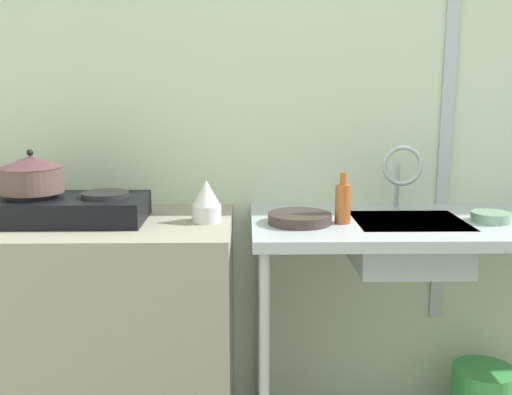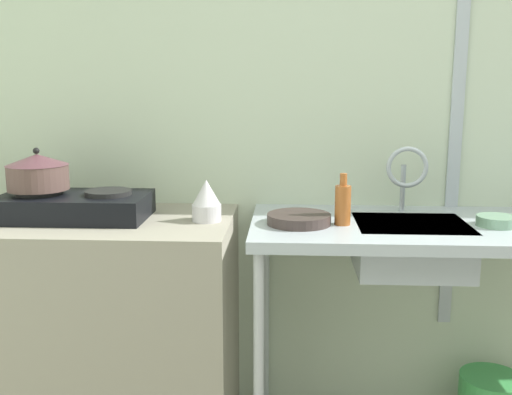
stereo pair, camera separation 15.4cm
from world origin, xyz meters
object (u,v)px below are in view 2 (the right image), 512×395
(sink_basin, at_px, (410,247))
(small_bowl_on_drainboard, at_px, (497,221))
(percolator, at_px, (207,201))
(stove, at_px, (74,206))
(pot_on_left_burner, at_px, (38,172))
(faucet, at_px, (407,170))
(frying_pan, at_px, (299,219))
(bottle_by_sink, at_px, (343,204))

(sink_basin, relative_size, small_bowl_on_drainboard, 2.82)
(percolator, bearing_deg, small_bowl_on_drainboard, -1.10)
(stove, xyz_separation_m, pot_on_left_burner, (-0.13, -0.00, 0.13))
(small_bowl_on_drainboard, bearing_deg, faucet, 149.79)
(frying_pan, relative_size, bottle_by_sink, 1.24)
(stove, height_order, sink_basin, stove)
(sink_basin, xyz_separation_m, frying_pan, (-0.41, -0.04, 0.11))
(pot_on_left_burner, height_order, faucet, same)
(frying_pan, bearing_deg, pot_on_left_burner, 177.32)
(pot_on_left_burner, relative_size, bottle_by_sink, 1.22)
(pot_on_left_burner, relative_size, faucet, 0.86)
(sink_basin, distance_m, frying_pan, 0.42)
(stove, height_order, bottle_by_sink, bottle_by_sink)
(stove, xyz_separation_m, small_bowl_on_drainboard, (1.54, -0.03, -0.03))
(stove, distance_m, percolator, 0.50)
(pot_on_left_burner, bearing_deg, small_bowl_on_drainboard, -1.18)
(percolator, bearing_deg, faucet, 11.31)
(stove, distance_m, sink_basin, 1.25)
(pot_on_left_burner, height_order, small_bowl_on_drainboard, pot_on_left_burner)
(bottle_by_sink, bearing_deg, sink_basin, 8.48)
(sink_basin, xyz_separation_m, small_bowl_on_drainboard, (0.29, -0.03, 0.11))
(stove, relative_size, bottle_by_sink, 2.94)
(bottle_by_sink, bearing_deg, frying_pan, -179.58)
(faucet, bearing_deg, pot_on_left_burner, -174.40)
(stove, bearing_deg, small_bowl_on_drainboard, -1.28)
(small_bowl_on_drainboard, bearing_deg, stove, 178.72)
(sink_basin, height_order, small_bowl_on_drainboard, small_bowl_on_drainboard)
(percolator, height_order, small_bowl_on_drainboard, percolator)
(stove, height_order, small_bowl_on_drainboard, stove)
(pot_on_left_burner, height_order, bottle_by_sink, pot_on_left_burner)
(percolator, distance_m, faucet, 0.77)
(pot_on_left_burner, bearing_deg, percolator, -1.30)
(percolator, xyz_separation_m, bottle_by_sink, (0.49, -0.03, 0.00))
(sink_basin, bearing_deg, percolator, -179.39)
(frying_pan, bearing_deg, small_bowl_on_drainboard, 0.91)
(pot_on_left_burner, xyz_separation_m, faucet, (1.38, 0.14, -0.00))
(faucet, distance_m, frying_pan, 0.47)
(pot_on_left_burner, height_order, sink_basin, pot_on_left_burner)
(faucet, height_order, frying_pan, faucet)
(faucet, bearing_deg, small_bowl_on_drainboard, -30.21)
(faucet, relative_size, bottle_by_sink, 1.43)
(small_bowl_on_drainboard, bearing_deg, pot_on_left_burner, 178.82)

